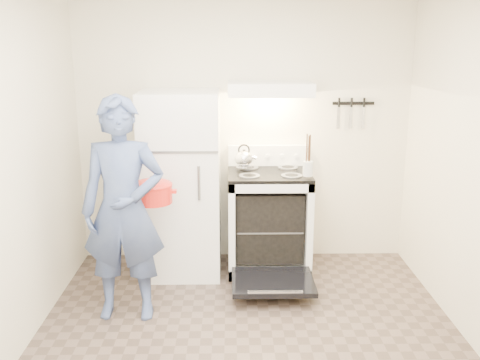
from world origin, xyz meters
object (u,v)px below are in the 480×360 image
(tea_kettle, at_px, (244,157))
(person, at_px, (123,210))
(stove_body, at_px, (269,222))
(refrigerator, at_px, (182,184))
(dutch_oven, at_px, (153,194))

(tea_kettle, xyz_separation_m, person, (-0.95, -0.97, -0.20))
(stove_body, xyz_separation_m, tea_kettle, (-0.23, 0.08, 0.61))
(refrigerator, distance_m, stove_body, 0.90)
(dutch_oven, bearing_deg, refrigerator, 74.77)
(refrigerator, bearing_deg, stove_body, 1.77)
(refrigerator, bearing_deg, tea_kettle, 10.04)
(refrigerator, bearing_deg, person, -113.04)
(stove_body, distance_m, dutch_oven, 1.29)
(stove_body, relative_size, dutch_oven, 2.38)
(stove_body, distance_m, tea_kettle, 0.66)
(refrigerator, distance_m, person, 0.95)
(dutch_oven, bearing_deg, person, -130.86)
(stove_body, xyz_separation_m, person, (-1.18, -0.90, 0.42))
(refrigerator, xyz_separation_m, tea_kettle, (0.58, 0.10, 0.22))
(refrigerator, xyz_separation_m, dutch_oven, (-0.18, -0.65, 0.09))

